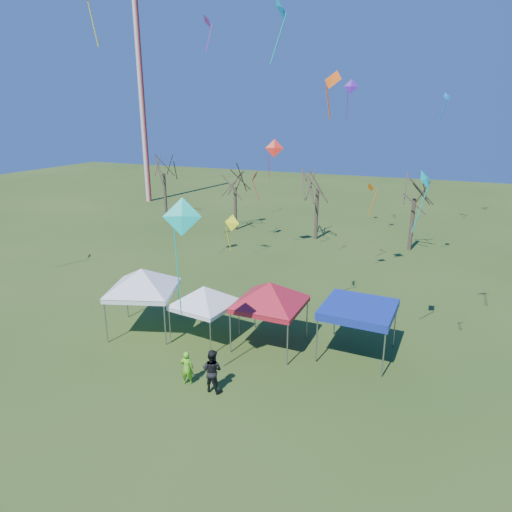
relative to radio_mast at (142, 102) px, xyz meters
The scene contains 23 objects.
ground 45.78m from the radio_mast, 50.53° to the right, with size 140.00×140.00×0.00m, color #2D4B18.
radio_mast is the anchor object (origin of this frame).
tree_0 11.45m from the radio_mast, 42.77° to the right, with size 3.83×3.83×8.44m.
tree_1 20.72m from the radio_mast, 28.48° to the right, with size 3.42×3.42×7.54m.
tree_2 28.08m from the radio_mast, 20.57° to the right, with size 3.71×3.71×8.18m.
tree_3 36.04m from the radio_mast, 16.31° to the right, with size 3.59×3.59×7.91m.
tent_white_west 39.55m from the radio_mast, 54.48° to the right, with size 4.38×4.38×4.08m.
tent_white_mid 41.42m from the radio_mast, 50.13° to the right, with size 3.81×3.81×3.39m.
tent_red 42.99m from the radio_mast, 46.04° to the right, with size 4.47×4.47×3.94m.
tent_blue 45.61m from the radio_mast, 41.42° to the right, with size 3.39×3.39×2.58m.
person_dark 46.39m from the radio_mast, 50.87° to the right, with size 0.93×0.72×1.90m, color black.
person_green 45.66m from the radio_mast, 52.11° to the right, with size 0.57×0.37×1.55m, color #6BD321.
kite_2 20.55m from the radio_mast, 35.89° to the right, with size 1.38×1.37×2.99m.
kite_19 39.07m from the radio_mast, 23.78° to the right, with size 0.74×0.79×1.82m.
kite_13 25.24m from the radio_mast, 31.48° to the right, with size 0.83×1.17×2.80m.
kite_11 28.73m from the radio_mast, 33.53° to the right, with size 1.50×0.97×3.15m.
kite_18 38.67m from the radio_mast, 36.70° to the right, with size 0.82×0.39×2.09m.
kite_25 44.54m from the radio_mast, 44.16° to the right, with size 0.97×0.82×1.84m.
kite_22 35.45m from the radio_mast, 26.10° to the right, with size 0.88×0.84×2.37m.
kite_1 40.36m from the radio_mast, 47.82° to the right, with size 0.87×0.45×1.96m.
kite_17 45.73m from the radio_mast, 38.55° to the right, with size 0.80×1.04×2.81m.
kite_27 42.99m from the radio_mast, 46.10° to the right, with size 0.69×1.05×2.57m.
kite_5 45.64m from the radio_mast, 52.13° to the right, with size 1.55×1.12×4.66m.
Camera 1 is at (8.65, -15.56, 11.33)m, focal length 32.00 mm.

